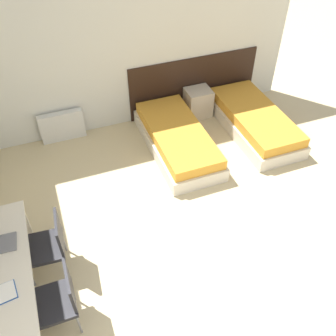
{
  "coord_description": "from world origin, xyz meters",
  "views": [
    {
      "loc": [
        -1.33,
        -1.12,
        4.12
      ],
      "look_at": [
        0.0,
        2.43,
        0.55
      ],
      "focal_mm": 40.0,
      "sensor_mm": 36.0,
      "label": 1
    }
  ],
  "objects_px": {
    "nightstand": "(198,103)",
    "chair_near_laptop": "(49,244)",
    "chair_near_notebook": "(58,299)",
    "bed_near_window": "(177,140)",
    "bed_near_door": "(254,121)"
  },
  "relations": [
    {
      "from": "nightstand",
      "to": "chair_near_laptop",
      "type": "bearing_deg",
      "value": -141.33
    },
    {
      "from": "chair_near_laptop",
      "to": "bed_near_window",
      "type": "bearing_deg",
      "value": 39.81
    },
    {
      "from": "bed_near_door",
      "to": "bed_near_window",
      "type": "bearing_deg",
      "value": 180.0
    },
    {
      "from": "nightstand",
      "to": "chair_near_laptop",
      "type": "distance_m",
      "value": 3.83
    },
    {
      "from": "chair_near_notebook",
      "to": "chair_near_laptop",
      "type": "bearing_deg",
      "value": 90.38
    },
    {
      "from": "bed_near_window",
      "to": "chair_near_notebook",
      "type": "relative_size",
      "value": 2.39
    },
    {
      "from": "nightstand",
      "to": "chair_near_laptop",
      "type": "xyz_separation_m",
      "value": [
        -2.98,
        -2.39,
        0.21
      ]
    },
    {
      "from": "nightstand",
      "to": "chair_near_notebook",
      "type": "xyz_separation_m",
      "value": [
        -2.98,
        -3.12,
        0.21
      ]
    },
    {
      "from": "chair_near_laptop",
      "to": "nightstand",
      "type": "bearing_deg",
      "value": 43.46
    },
    {
      "from": "nightstand",
      "to": "chair_near_notebook",
      "type": "distance_m",
      "value": 4.32
    },
    {
      "from": "bed_near_door",
      "to": "chair_near_laptop",
      "type": "xyz_separation_m",
      "value": [
        -3.71,
        -1.58,
        0.27
      ]
    },
    {
      "from": "bed_near_door",
      "to": "chair_near_notebook",
      "type": "relative_size",
      "value": 2.39
    },
    {
      "from": "chair_near_laptop",
      "to": "chair_near_notebook",
      "type": "bearing_deg",
      "value": -85.19
    },
    {
      "from": "nightstand",
      "to": "bed_near_door",
      "type": "bearing_deg",
      "value": -47.94
    },
    {
      "from": "nightstand",
      "to": "bed_near_window",
      "type": "bearing_deg",
      "value": -132.06
    }
  ]
}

